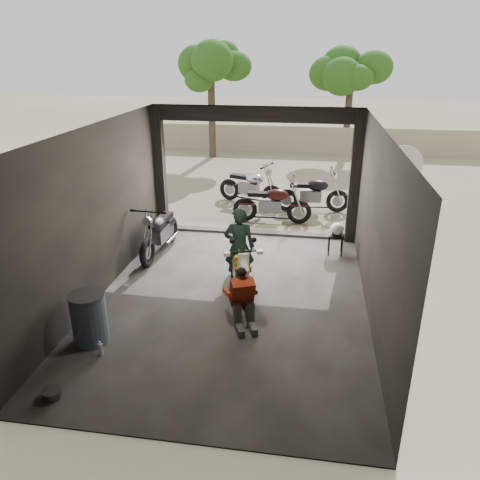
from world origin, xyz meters
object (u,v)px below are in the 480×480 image
(left_bike, at_px, (159,229))
(outside_bike_b, at_px, (272,200))
(mechanic, at_px, (244,301))
(outside_bike_a, at_px, (250,183))
(rider, at_px, (239,247))
(stool, at_px, (336,238))
(helmet, at_px, (337,229))
(sign_post, at_px, (401,181))
(main_bike, at_px, (239,266))
(outside_bike_c, at_px, (313,191))
(oil_drum, at_px, (89,319))

(left_bike, height_order, outside_bike_b, outside_bike_b)
(mechanic, bearing_deg, outside_bike_a, 74.77)
(rider, relative_size, stool, 3.35)
(outside_bike_a, distance_m, mechanic, 6.97)
(helmet, bearing_deg, sign_post, 41.59)
(main_bike, bearing_deg, outside_bike_c, 58.16)
(outside_bike_a, height_order, rider, rider)
(left_bike, bearing_deg, helmet, 12.15)
(outside_bike_b, relative_size, stool, 3.80)
(stool, bearing_deg, mechanic, -115.85)
(outside_bike_b, bearing_deg, sign_post, -115.24)
(outside_bike_b, relative_size, sign_post, 0.75)
(main_bike, bearing_deg, rider, 81.95)
(sign_post, bearing_deg, mechanic, -115.95)
(left_bike, distance_m, rider, 2.40)
(helmet, distance_m, oil_drum, 5.78)
(rider, bearing_deg, mechanic, 95.60)
(rider, relative_size, mechanic, 1.61)
(main_bike, height_order, rider, rider)
(left_bike, xyz_separation_m, sign_post, (5.37, 1.12, 1.06))
(oil_drum, bearing_deg, outside_bike_c, 64.57)
(outside_bike_b, bearing_deg, outside_bike_a, 26.05)
(main_bike, bearing_deg, outside_bike_a, 78.20)
(main_bike, relative_size, stool, 3.32)
(outside_bike_c, bearing_deg, main_bike, 160.26)
(oil_drum, height_order, sign_post, sign_post)
(main_bike, relative_size, sign_post, 0.66)
(stool, bearing_deg, left_bike, -171.77)
(main_bike, bearing_deg, oil_drum, -152.69)
(oil_drum, distance_m, sign_post, 7.25)
(outside_bike_b, bearing_deg, left_bike, 136.35)
(main_bike, relative_size, left_bike, 0.89)
(outside_bike_a, height_order, outside_bike_c, outside_bike_a)
(outside_bike_b, distance_m, sign_post, 3.48)
(outside_bike_c, height_order, mechanic, outside_bike_c)
(left_bike, xyz_separation_m, mechanic, (2.37, -2.79, -0.10))
(outside_bike_a, bearing_deg, mechanic, -153.75)
(sign_post, bearing_deg, rider, -133.07)
(outside_bike_a, relative_size, rider, 1.14)
(outside_bike_a, bearing_deg, main_bike, -154.98)
(rider, xyz_separation_m, stool, (1.95, 1.82, -0.40))
(main_bike, bearing_deg, sign_post, 21.56)
(mechanic, relative_size, stool, 2.08)
(outside_bike_c, bearing_deg, stool, -174.48)
(rider, bearing_deg, stool, -143.03)
(stool, bearing_deg, sign_post, 21.35)
(outside_bike_c, distance_m, mechanic, 6.49)
(oil_drum, bearing_deg, main_bike, 44.62)
(outside_bike_c, distance_m, stool, 3.09)
(outside_bike_b, distance_m, oil_drum, 6.54)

